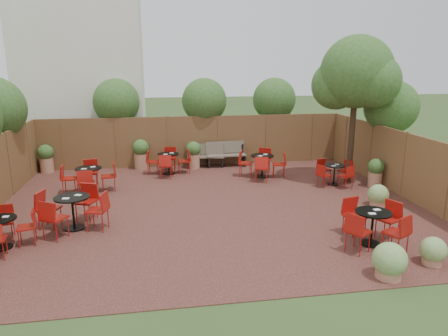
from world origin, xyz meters
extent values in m
plane|color=#354F23|center=(0.00, 0.00, 0.00)|extent=(80.00, 80.00, 0.00)
cube|color=#3C1E18|center=(0.00, 0.00, 0.01)|extent=(12.00, 10.00, 0.02)
cube|color=brown|center=(0.00, 5.00, 1.00)|extent=(12.00, 0.08, 2.00)
cube|color=brown|center=(6.00, 0.00, 1.00)|extent=(0.08, 10.00, 2.00)
cube|color=silver|center=(-4.50, 8.00, 4.00)|extent=(5.00, 4.00, 8.00)
sphere|color=#2C551B|center=(-3.00, 5.70, 2.55)|extent=(1.82, 1.82, 1.82)
sphere|color=#2C551B|center=(0.50, 5.60, 2.55)|extent=(1.82, 1.82, 1.82)
sphere|color=#2C551B|center=(3.50, 5.80, 2.54)|extent=(1.81, 1.81, 1.81)
sphere|color=#2C551B|center=(6.60, 2.00, 2.55)|extent=(1.85, 1.85, 1.85)
cylinder|color=black|center=(5.09, 1.74, 1.98)|extent=(0.26, 0.26, 3.92)
sphere|color=#2C551B|center=(5.09, 1.74, 3.75)|extent=(2.38, 2.38, 2.38)
sphere|color=#2C551B|center=(4.59, 2.14, 3.32)|extent=(1.66, 1.66, 1.66)
sphere|color=#2C551B|center=(5.49, 1.34, 3.47)|extent=(1.73, 1.73, 1.73)
cube|color=brown|center=(0.40, 4.55, 0.44)|extent=(1.52, 0.62, 0.05)
cube|color=brown|center=(0.40, 4.75, 0.71)|extent=(1.47, 0.30, 0.44)
cube|color=black|center=(-0.26, 4.55, 0.22)|extent=(0.11, 0.45, 0.39)
cube|color=black|center=(1.07, 4.55, 0.22)|extent=(0.11, 0.45, 0.39)
cube|color=brown|center=(1.22, 4.55, 0.47)|extent=(1.61, 0.57, 0.05)
cube|color=brown|center=(1.22, 4.76, 0.76)|extent=(1.59, 0.21, 0.48)
cube|color=black|center=(0.50, 4.55, 0.23)|extent=(0.09, 0.48, 0.42)
cube|color=black|center=(1.94, 4.55, 0.23)|extent=(0.09, 0.48, 0.42)
cylinder|color=black|center=(-3.63, 1.89, 0.04)|extent=(0.47, 0.47, 0.03)
cylinder|color=black|center=(-3.63, 1.89, 0.42)|extent=(0.05, 0.05, 0.75)
cylinder|color=black|center=(-3.63, 1.89, 0.80)|extent=(0.82, 0.82, 0.03)
cube|color=white|center=(-3.50, 1.97, 0.83)|extent=(0.17, 0.13, 0.02)
cube|color=white|center=(-3.74, 1.76, 0.83)|extent=(0.17, 0.13, 0.02)
cylinder|color=black|center=(-1.07, 3.74, 0.04)|extent=(0.45, 0.45, 0.03)
cylinder|color=black|center=(-1.07, 3.74, 0.40)|extent=(0.05, 0.05, 0.72)
cylinder|color=black|center=(-1.07, 3.74, 0.77)|extent=(0.79, 0.79, 0.03)
cube|color=white|center=(-0.94, 3.82, 0.80)|extent=(0.15, 0.11, 0.02)
cube|color=white|center=(-1.17, 3.61, 0.80)|extent=(0.15, 0.11, 0.02)
cylinder|color=black|center=(2.25, 2.76, 0.04)|extent=(0.48, 0.48, 0.03)
cylinder|color=black|center=(2.25, 2.76, 0.42)|extent=(0.05, 0.05, 0.76)
cylinder|color=black|center=(2.25, 2.76, 0.81)|extent=(0.83, 0.83, 0.03)
cube|color=white|center=(2.38, 2.85, 0.84)|extent=(0.18, 0.15, 0.02)
cube|color=white|center=(2.14, 2.63, 0.84)|extent=(0.18, 0.15, 0.02)
cylinder|color=black|center=(-3.56, -1.15, 0.04)|extent=(0.49, 0.49, 0.03)
cylinder|color=black|center=(-3.56, -1.15, 0.43)|extent=(0.06, 0.06, 0.78)
cylinder|color=black|center=(-3.56, -1.15, 0.84)|extent=(0.85, 0.85, 0.03)
cube|color=white|center=(-3.42, -1.06, 0.86)|extent=(0.19, 0.16, 0.02)
cube|color=white|center=(-3.67, -1.29, 0.86)|extent=(0.19, 0.16, 0.02)
cylinder|color=black|center=(-4.93, -2.05, 0.03)|extent=(0.41, 0.41, 0.03)
cylinder|color=black|center=(-4.93, -2.05, 0.37)|extent=(0.05, 0.05, 0.66)
cube|color=white|center=(-4.81, -1.97, 0.73)|extent=(0.15, 0.13, 0.01)
cylinder|color=black|center=(3.28, -3.17, 0.04)|extent=(0.46, 0.46, 0.03)
cylinder|color=black|center=(3.28, -3.17, 0.41)|extent=(0.05, 0.05, 0.74)
cylinder|color=black|center=(3.28, -3.17, 0.79)|extent=(0.80, 0.80, 0.03)
cube|color=white|center=(3.41, -3.09, 0.81)|extent=(0.18, 0.16, 0.02)
cube|color=white|center=(3.17, -3.30, 0.81)|extent=(0.18, 0.16, 0.02)
cylinder|color=black|center=(4.42, 1.46, 0.03)|extent=(0.40, 0.40, 0.03)
cylinder|color=black|center=(4.42, 1.46, 0.36)|extent=(0.05, 0.05, 0.64)
cylinder|color=black|center=(4.42, 1.46, 0.68)|extent=(0.69, 0.69, 0.03)
cube|color=white|center=(4.53, 1.53, 0.70)|extent=(0.15, 0.13, 0.01)
cube|color=white|center=(4.33, 1.35, 0.70)|extent=(0.15, 0.13, 0.01)
cylinder|color=#A87154|center=(-2.10, 4.70, 0.32)|extent=(0.53, 0.53, 0.61)
sphere|color=#2C551B|center=(-2.10, 4.70, 0.86)|extent=(0.63, 0.63, 0.63)
cylinder|color=#A87154|center=(-0.08, 4.48, 0.30)|extent=(0.48, 0.48, 0.55)
sphere|color=#2C551B|center=(-0.08, 4.48, 0.79)|extent=(0.58, 0.58, 0.58)
cylinder|color=#A87154|center=(-5.60, 4.70, 0.30)|extent=(0.49, 0.49, 0.56)
sphere|color=#2C551B|center=(-5.60, 4.70, 0.79)|extent=(0.58, 0.58, 0.58)
cylinder|color=#A87154|center=(5.65, 0.98, 0.27)|extent=(0.44, 0.44, 0.50)
sphere|color=#2C551B|center=(5.65, 0.98, 0.72)|extent=(0.52, 0.52, 0.52)
cylinder|color=#A87154|center=(4.04, -4.26, 0.11)|extent=(0.39, 0.39, 0.18)
sphere|color=#6F924C|center=(4.04, -4.26, 0.33)|extent=(0.53, 0.53, 0.53)
cylinder|color=#A87154|center=(2.85, -4.62, 0.13)|extent=(0.48, 0.48, 0.22)
sphere|color=#6F924C|center=(2.85, -4.62, 0.40)|extent=(0.65, 0.65, 0.65)
cylinder|color=#A87154|center=(4.79, -0.77, 0.12)|extent=(0.43, 0.43, 0.19)
sphere|color=#6F924C|center=(4.79, -0.77, 0.36)|extent=(0.58, 0.58, 0.58)
camera|label=1|loc=(-1.40, -11.15, 4.01)|focal=32.86mm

